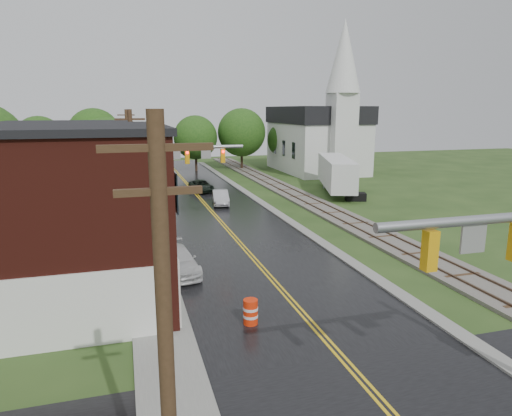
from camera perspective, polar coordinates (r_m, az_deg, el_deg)
name	(u,v)px	position (r m, az deg, el deg)	size (l,w,h in m)	color
main_road	(216,217)	(39.11, -5.00, -1.10)	(10.00, 90.00, 0.02)	black
curb_right	(260,202)	(45.12, 0.49, 0.74)	(0.80, 70.00, 0.12)	gray
sidewalk_left	(145,238)	(33.60, -13.74, -3.65)	(2.40, 50.00, 0.12)	gray
brick_building	(8,219)	(23.45, -28.56, -1.19)	(14.30, 10.30, 8.30)	#4B1710
yellow_house	(70,195)	(34.05, -22.18, 1.53)	(8.00, 7.00, 6.40)	tan
darkred_building	(94,187)	(42.98, -19.60, 2.43)	(7.00, 6.00, 4.40)	#3F0F0C
church	(320,132)	(66.99, 7.98, 9.42)	(10.40, 18.40, 20.00)	silver
railroad	(303,199)	(46.61, 5.92, 1.18)	(3.20, 80.00, 0.30)	#59544C
traffic_signal_far	(177,164)	(34.80, -9.80, 5.43)	(7.34, 0.43, 7.20)	gray
utility_pole_a	(166,360)	(8.52, -11.15, -18.10)	(1.80, 0.28, 9.00)	#382616
utility_pole_b	(133,179)	(29.67, -15.08, 3.54)	(1.80, 0.28, 9.00)	#382616
utility_pole_c	(128,150)	(51.53, -15.70, 7.03)	(1.80, 0.28, 9.00)	#382616
tree_left_c	(52,157)	(47.91, -24.10, 5.81)	(6.00, 6.00, 7.65)	black
tree_left_e	(109,148)	(53.44, -17.95, 7.16)	(6.40, 6.40, 8.16)	black
suv_dark	(201,186)	(51.12, -6.86, 2.73)	(2.08, 4.51, 1.25)	black
sedan_silver	(220,198)	(43.89, -4.47, 1.29)	(1.45, 4.17, 1.37)	#B0B0B5
pickup_white	(177,261)	(26.03, -9.89, -6.51)	(1.97, 4.85, 1.41)	silver
semi_trailer	(336,172)	(50.52, 10.02, 4.42)	(6.24, 12.39, 3.84)	black
construction_barrel	(251,312)	(19.88, -0.69, -12.87)	(0.62, 0.62, 1.11)	red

